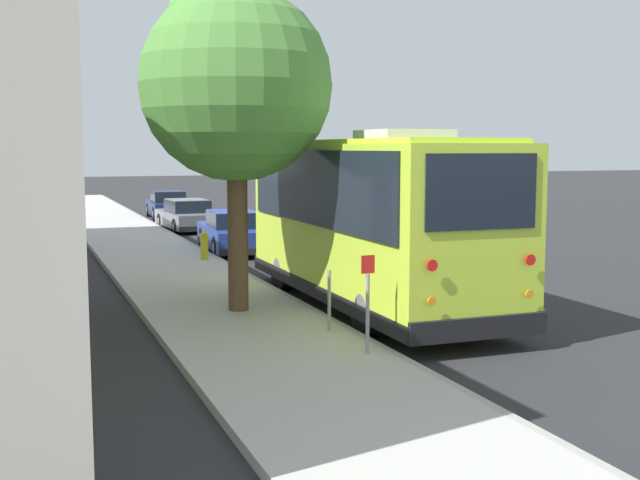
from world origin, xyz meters
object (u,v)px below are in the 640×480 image
(fire_hydrant, at_px, (204,246))
(parked_sedan_gray, at_px, (187,216))
(sign_post_far, at_px, (329,301))
(sign_post_near, at_px, (368,303))
(parked_sedan_navy, at_px, (168,206))
(shuttle_bus, at_px, (370,214))
(parked_sedan_blue, at_px, (232,233))
(street_tree, at_px, (235,72))

(fire_hydrant, bearing_deg, parked_sedan_gray, -8.60)
(sign_post_far, bearing_deg, sign_post_near, 180.00)
(parked_sedan_gray, distance_m, parked_sedan_navy, 5.78)
(shuttle_bus, height_order, parked_sedan_blue, shuttle_bus)
(parked_sedan_blue, height_order, fire_hydrant, parked_sedan_blue)
(street_tree, distance_m, sign_post_far, 4.84)
(street_tree, bearing_deg, sign_post_near, -166.19)
(shuttle_bus, xyz_separation_m, sign_post_far, (-2.33, 1.81, -1.28))
(sign_post_far, bearing_deg, shuttle_bus, -37.87)
(parked_sedan_blue, distance_m, parked_sedan_gray, 7.25)
(parked_sedan_blue, bearing_deg, parked_sedan_navy, 2.87)
(street_tree, height_order, fire_hydrant, street_tree)
(parked_sedan_gray, distance_m, street_tree, 17.60)
(street_tree, bearing_deg, parked_sedan_gray, -8.15)
(parked_sedan_gray, bearing_deg, sign_post_near, 172.91)
(parked_sedan_blue, bearing_deg, parked_sedan_gray, 3.98)
(street_tree, distance_m, fire_hydrant, 8.35)
(parked_sedan_gray, bearing_deg, parked_sedan_blue, 176.76)
(parked_sedan_navy, height_order, street_tree, street_tree)
(parked_sedan_gray, height_order, street_tree, street_tree)
(parked_sedan_gray, xyz_separation_m, parked_sedan_navy, (5.77, -0.26, 0.02))
(parked_sedan_navy, xyz_separation_m, sign_post_far, (-25.13, 1.69, 0.08))
(parked_sedan_blue, distance_m, sign_post_near, 13.80)
(parked_sedan_blue, xyz_separation_m, sign_post_near, (-13.72, 1.42, 0.33))
(parked_sedan_navy, height_order, fire_hydrant, parked_sedan_navy)
(fire_hydrant, bearing_deg, street_tree, 172.45)
(parked_sedan_blue, height_order, street_tree, street_tree)
(parked_sedan_blue, distance_m, street_tree, 10.80)
(sign_post_near, distance_m, fire_hydrant, 11.21)
(parked_sedan_blue, xyz_separation_m, fire_hydrant, (-2.52, 1.47, -0.06))
(shuttle_bus, relative_size, sign_post_far, 8.17)
(shuttle_bus, distance_m, parked_sedan_gray, 17.10)
(parked_sedan_gray, bearing_deg, parked_sedan_navy, -5.75)
(parked_sedan_navy, bearing_deg, sign_post_far, 178.77)
(street_tree, distance_m, sign_post_near, 5.64)
(sign_post_far, bearing_deg, street_tree, 22.25)
(parked_sedan_blue, height_order, parked_sedan_gray, parked_sedan_blue)
(parked_sedan_navy, bearing_deg, sign_post_near, 179.00)
(shuttle_bus, xyz_separation_m, parked_sedan_navy, (22.81, 0.12, -1.36))
(parked_sedan_blue, bearing_deg, fire_hydrant, 153.81)
(parked_sedan_blue, xyz_separation_m, parked_sedan_navy, (13.02, -0.27, -0.01))
(sign_post_far, bearing_deg, parked_sedan_navy, -3.85)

